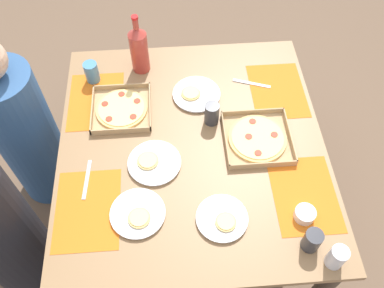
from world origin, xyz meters
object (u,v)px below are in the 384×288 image
plate_near_left (222,219)px  plate_far_left (138,214)px  pizza_box_edge_far (122,109)px  soda_bottle (139,49)px  cup_clear_left (337,257)px  cup_red (212,114)px  pizza_box_corner_left (257,138)px  diner_left_seat (3,235)px  plate_far_right (196,94)px  cup_spare (312,240)px  cup_clear_right (92,72)px  diner_right_seat (26,134)px  plate_middle (154,163)px  condiment_bowl (305,214)px

plate_near_left → plate_far_left: 0.34m
pizza_box_edge_far → soda_bottle: 0.32m
plate_near_left → soda_bottle: soda_bottle is taller
cup_clear_left → cup_red: 0.80m
pizza_box_corner_left → pizza_box_edge_far: size_ratio=1.07×
plate_near_left → diner_left_seat: (0.09, 0.95, -0.20)m
plate_far_right → cup_spare: (-0.79, -0.37, 0.04)m
cup_clear_right → pizza_box_corner_left: bearing=-119.5°
cup_spare → cup_clear_right: bearing=43.1°
cup_spare → diner_right_seat: bearing=57.9°
cup_red → diner_left_seat: (-0.41, 0.95, -0.25)m
plate_middle → cup_spare: 0.71m
plate_middle → cup_clear_right: cup_clear_right is taller
pizza_box_edge_far → cup_clear_right: (0.21, 0.15, 0.04)m
diner_left_seat → diner_right_seat: diner_left_seat is taller
pizza_box_edge_far → plate_far_left: bearing=-172.0°
pizza_box_corner_left → diner_left_seat: (-0.29, 1.15, -0.21)m
cup_clear_left → cup_spare: cup_clear_left is taller
plate_far_right → cup_clear_left: size_ratio=2.17×
cup_spare → diner_left_seat: (0.21, 1.26, -0.24)m
cup_clear_left → pizza_box_edge_far: bearing=45.3°
cup_spare → cup_clear_right: size_ratio=0.92×
soda_bottle → cup_red: size_ratio=2.95×
pizza_box_corner_left → pizza_box_edge_far: 0.65m
plate_near_left → condiment_bowl: 0.33m
cup_spare → condiment_bowl: cup_spare is taller
pizza_box_corner_left → diner_right_seat: 1.21m
pizza_box_corner_left → pizza_box_edge_far: (0.22, 0.61, 0.00)m
pizza_box_edge_far → plate_far_right: bearing=-79.2°
pizza_box_edge_far → condiment_bowl: size_ratio=3.33×
pizza_box_corner_left → diner_left_seat: 1.20m
pizza_box_edge_far → cup_clear_right: size_ratio=2.59×
cup_red → diner_left_seat: size_ratio=0.09×
pizza_box_corner_left → plate_near_left: bearing=151.6°
plate_far_left → diner_right_seat: size_ratio=0.20×
soda_bottle → plate_middle: bearing=-175.1°
soda_bottle → plate_near_left: bearing=-160.1°
plate_near_left → pizza_box_edge_far: bearing=34.7°
plate_near_left → plate_far_left: size_ratio=0.93×
plate_far_left → cup_clear_right: bearing=16.3°
plate_far_left → cup_clear_left: 0.77m
plate_near_left → cup_spare: bearing=-112.1°
pizza_box_edge_far → plate_far_right: (0.07, -0.36, -0.00)m
soda_bottle → cup_clear_left: (-1.07, -0.71, -0.08)m
plate_far_right → soda_bottle: soda_bottle is taller
cup_spare → cup_clear_right: 1.28m
plate_far_left → cup_clear_right: size_ratio=2.08×
diner_right_seat → cup_clear_left: bearing=-122.8°
plate_near_left → cup_red: 0.50m
plate_middle → soda_bottle: size_ratio=0.72×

